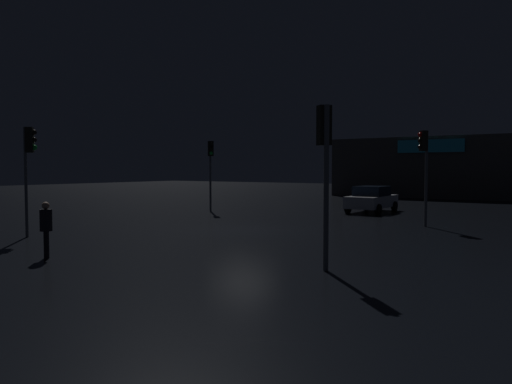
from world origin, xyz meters
TOP-DOWN VIEW (x-y plane):
  - ground_plane at (0.00, 0.00)m, footprint 120.00×120.00m
  - store_building at (1.35, 30.07)m, footprint 18.17×8.62m
  - traffic_signal_main at (-5.56, -6.02)m, footprint 0.42×0.42m
  - traffic_signal_opposite at (-6.62, 6.12)m, footprint 0.42×0.42m
  - traffic_signal_cross_left at (5.95, 5.42)m, footprint 0.43×0.42m
  - traffic_signal_cross_right at (6.20, -5.33)m, footprint 0.43×0.41m
  - car_near at (1.59, 11.00)m, footprint 2.11×4.18m
  - pedestrian at (-1.11, -8.27)m, footprint 0.48×0.48m

SIDE VIEW (x-z plane):
  - ground_plane at x=0.00m, z-range 0.00..0.00m
  - car_near at x=1.59m, z-range 0.02..1.56m
  - pedestrian at x=-1.11m, z-range 0.13..1.75m
  - store_building at x=1.35m, z-range 0.00..5.35m
  - traffic_signal_cross_right at x=6.20m, z-range 0.94..5.10m
  - traffic_signal_opposite at x=-6.62m, z-range 1.02..5.23m
  - traffic_signal_cross_left at x=5.95m, z-range 1.02..5.26m
  - traffic_signal_main at x=-5.56m, z-range 1.09..5.21m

